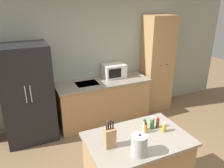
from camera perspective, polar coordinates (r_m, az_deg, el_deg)
wall_back at (r=4.69m, az=-6.30°, el=6.35°), size 7.20×0.06×2.60m
refrigerator at (r=4.24m, az=-21.18°, el=-2.40°), size 0.87×0.74×1.79m
back_counter at (r=4.71m, az=-2.34°, el=-4.38°), size 1.96×0.71×0.91m
pantry_cabinet at (r=5.20m, az=11.61°, el=5.15°), size 0.64×0.53×2.19m
microwave at (r=4.73m, az=0.50°, el=3.50°), size 0.47×0.36×0.28m
knife_block at (r=2.48m, az=-0.56°, el=-13.81°), size 0.12×0.08×0.33m
spice_bottle_tall_dark at (r=2.87m, az=10.51°, el=-10.00°), size 0.05×0.05×0.16m
spice_bottle_short_red at (r=2.84m, az=13.44°, el=-10.94°), size 0.05×0.05×0.13m
spice_bottle_amber_oil at (r=2.90m, az=11.85°, el=-9.94°), size 0.04×0.04×0.14m
spice_bottle_green_herb at (r=2.77m, az=8.75°, el=-11.29°), size 0.04×0.04×0.14m
spice_bottle_pale_salt at (r=2.81m, az=8.48°, el=-10.61°), size 0.05×0.05×0.15m
kettle at (r=2.40m, az=7.09°, el=-15.53°), size 0.17×0.17×0.25m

